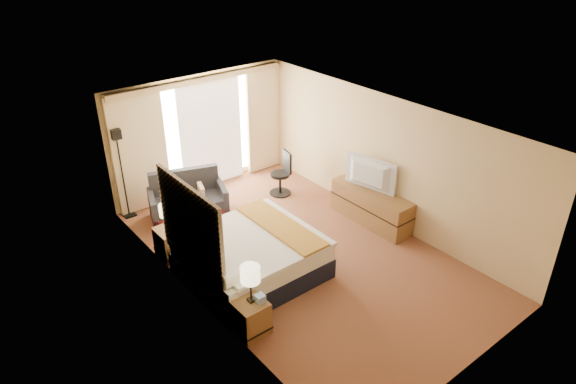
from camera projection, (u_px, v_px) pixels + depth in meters
floor at (301, 254)px, 9.45m from camera, size 4.20×7.00×0.02m
ceiling at (303, 120)px, 8.22m from camera, size 4.20×7.00×0.02m
wall_back at (199, 133)px, 11.25m from camera, size 4.20×0.02×2.60m
wall_front at (481, 294)px, 6.43m from camera, size 4.20×0.02×2.60m
wall_left at (195, 233)px, 7.68m from camera, size 0.02×7.00×2.60m
wall_right at (384, 160)px, 9.99m from camera, size 0.02×7.00×2.60m
headboard at (190, 228)px, 7.85m from camera, size 0.06×1.85×1.50m
nightstand_left at (250, 316)px, 7.57m from camera, size 0.45×0.52×0.55m
nightstand_right at (171, 242)px, 9.29m from camera, size 0.45×0.52×0.55m
media_dresser at (371, 207)px, 10.29m from camera, size 0.50×1.80×0.70m
window at (210, 130)px, 11.36m from camera, size 2.30×0.02×2.30m
curtains at (201, 130)px, 11.12m from camera, size 4.12×0.19×2.56m
bed at (251, 256)px, 8.74m from camera, size 2.14×1.96×1.04m
loveseat at (188, 203)px, 10.51m from camera, size 1.71×1.26×0.95m
floor_lamp at (119, 156)px, 10.04m from camera, size 0.24×0.24×1.91m
desk_chair at (282, 175)px, 11.34m from camera, size 0.48×0.48×0.99m
lamp_left at (250, 275)px, 7.24m from camera, size 0.29×0.29×0.61m
lamp_right at (166, 211)px, 8.93m from camera, size 0.26×0.26×0.54m
tissue_box at (260, 298)px, 7.41m from camera, size 0.13×0.13×0.12m
telephone at (173, 228)px, 9.15m from camera, size 0.24×0.22×0.08m
television at (367, 175)px, 10.03m from camera, size 0.37×1.14×0.65m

